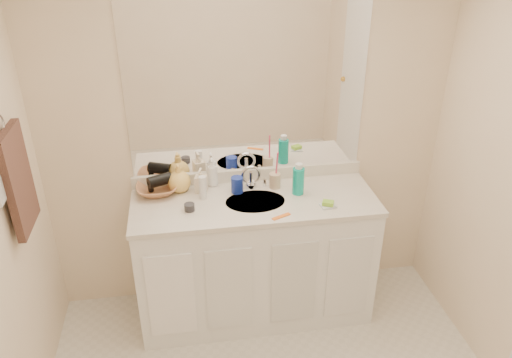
{
  "coord_description": "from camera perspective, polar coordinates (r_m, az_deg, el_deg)",
  "views": [
    {
      "loc": [
        -0.41,
        -1.61,
        2.43
      ],
      "look_at": [
        0.0,
        0.97,
        1.05
      ],
      "focal_mm": 35.0,
      "sensor_mm": 36.0,
      "label": 1
    }
  ],
  "objects": [
    {
      "name": "soap_dish",
      "position": [
        3.05,
        8.21,
        -3.04
      ],
      "size": [
        0.1,
        0.08,
        0.01
      ],
      "primitive_type": "cube",
      "rotation": [
        0.0,
        0.0,
        0.13
      ],
      "color": "silver",
      "rests_on": "countertop"
    },
    {
      "name": "tan_cup",
      "position": [
        3.21,
        2.17,
        -0.17
      ],
      "size": [
        0.1,
        0.1,
        0.1
      ],
      "primitive_type": "cylinder",
      "rotation": [
        0.0,
        0.0,
        -0.43
      ],
      "color": "beige",
      "rests_on": "countertop"
    },
    {
      "name": "vanity_cabinet",
      "position": [
        3.34,
        -0.14,
        -9.12
      ],
      "size": [
        1.5,
        0.55,
        0.85
      ],
      "primitive_type": "cube",
      "color": "white",
      "rests_on": "floor"
    },
    {
      "name": "wicker_basket",
      "position": [
        3.21,
        -11.23,
        -1.08
      ],
      "size": [
        0.27,
        0.27,
        0.06
      ],
      "primitive_type": "imported",
      "rotation": [
        0.0,
        0.0,
        0.03
      ],
      "color": "#AC6C45",
      "rests_on": "countertop"
    },
    {
      "name": "backsplash",
      "position": [
        3.3,
        -0.85,
        0.49
      ],
      "size": [
        1.52,
        0.03,
        0.08
      ],
      "primitive_type": "cube",
      "color": "silver",
      "rests_on": "countertop"
    },
    {
      "name": "green_soap",
      "position": [
        3.04,
        8.24,
        -2.73
      ],
      "size": [
        0.08,
        0.07,
        0.02
      ],
      "primitive_type": "cube",
      "rotation": [
        0.0,
        0.0,
        -0.44
      ],
      "color": "#8BCE32",
      "rests_on": "soap_dish"
    },
    {
      "name": "blue_mug",
      "position": [
        3.15,
        -2.17,
        -0.67
      ],
      "size": [
        0.08,
        0.08,
        0.1
      ],
      "primitive_type": "cylinder",
      "rotation": [
        0.0,
        0.0,
        -0.02
      ],
      "color": "#162B99",
      "rests_on": "countertop"
    },
    {
      "name": "hand_towel",
      "position": [
        2.79,
        -25.51,
        -0.16
      ],
      "size": [
        0.04,
        0.32,
        0.55
      ],
      "primitive_type": "cube",
      "color": "#2F1E19",
      "rests_on": "towel_ring"
    },
    {
      "name": "mirror",
      "position": [
        3.06,
        -0.96,
        11.26
      ],
      "size": [
        1.48,
        0.01,
        1.2
      ],
      "primitive_type": "cube",
      "color": "white",
      "rests_on": "wall_back"
    },
    {
      "name": "mouthwash_bottle",
      "position": [
        3.13,
        4.86,
        -0.24
      ],
      "size": [
        0.1,
        0.1,
        0.17
      ],
      "primitive_type": "cylinder",
      "rotation": [
        0.0,
        0.0,
        -0.4
      ],
      "color": "#0EAD98",
      "rests_on": "countertop"
    },
    {
      "name": "switch_plate",
      "position": [
        2.61,
        -27.21,
        -1.26
      ],
      "size": [
        0.01,
        0.08,
        0.13
      ],
      "primitive_type": "cube",
      "color": "silver",
      "rests_on": "wall_left"
    },
    {
      "name": "extra_white_bottle",
      "position": [
        3.09,
        -6.11,
        -0.96
      ],
      "size": [
        0.06,
        0.06,
        0.15
      ],
      "primitive_type": "cylinder",
      "rotation": [
        0.0,
        0.0,
        0.32
      ],
      "color": "white",
      "rests_on": "countertop"
    },
    {
      "name": "soap_bottle_yellow",
      "position": [
        3.18,
        -8.81,
        0.16
      ],
      "size": [
        0.16,
        0.16,
        0.19
      ],
      "primitive_type": "imported",
      "rotation": [
        0.0,
        0.0,
        -0.1
      ],
      "color": "#FCCC62",
      "rests_on": "countertop"
    },
    {
      "name": "faucet",
      "position": [
        3.2,
        -0.59,
        -0.09
      ],
      "size": [
        0.02,
        0.02,
        0.11
      ],
      "primitive_type": "cylinder",
      "color": "silver",
      "rests_on": "countertop"
    },
    {
      "name": "soap_bottle_white",
      "position": [
        3.22,
        -5.02,
        0.78
      ],
      "size": [
        0.07,
        0.07,
        0.19
      ],
      "primitive_type": "imported",
      "rotation": [
        0.0,
        0.0,
        -0.02
      ],
      "color": "white",
      "rests_on": "countertop"
    },
    {
      "name": "toothbrush",
      "position": [
        3.16,
        2.38,
        1.46
      ],
      "size": [
        0.02,
        0.04,
        0.21
      ],
      "primitive_type": "cylinder",
      "rotation": [
        0.14,
        0.0,
        0.17
      ],
      "color": "#EB3E69",
      "rests_on": "tan_cup"
    },
    {
      "name": "sink_basin",
      "position": [
        3.08,
        -0.09,
        -2.74
      ],
      "size": [
        0.37,
        0.37,
        0.02
      ],
      "primitive_type": "cylinder",
      "color": "beige",
      "rests_on": "countertop"
    },
    {
      "name": "towel_ring",
      "position": [
        2.69,
        -27.21,
        5.47
      ],
      "size": [
        0.01,
        0.11,
        0.11
      ],
      "primitive_type": "torus",
      "rotation": [
        0.0,
        1.57,
        0.0
      ],
      "color": "silver",
      "rests_on": "wall_left"
    },
    {
      "name": "wall_back",
      "position": [
        3.19,
        -0.92,
        5.08
      ],
      "size": [
        2.6,
        0.02,
        2.4
      ],
      "primitive_type": "cube",
      "color": "#FBE4C5",
      "rests_on": "floor"
    },
    {
      "name": "soap_bottle_cream",
      "position": [
        3.16,
        -6.31,
        -0.15
      ],
      "size": [
        0.09,
        0.09,
        0.16
      ],
      "primitive_type": "imported",
      "rotation": [
        0.0,
        0.0,
        -0.26
      ],
      "color": "#FEEECF",
      "rests_on": "countertop"
    },
    {
      "name": "orange_comb",
      "position": [
        2.92,
        2.91,
        -4.29
      ],
      "size": [
        0.12,
        0.07,
        0.01
      ],
      "primitive_type": "cube",
      "rotation": [
        0.0,
        0.0,
        0.42
      ],
      "color": "orange",
      "rests_on": "countertop"
    },
    {
      "name": "countertop",
      "position": [
        3.1,
        -0.15,
        -2.6
      ],
      "size": [
        1.52,
        0.57,
        0.03
      ],
      "primitive_type": "cube",
      "color": "silver",
      "rests_on": "vanity_cabinet"
    },
    {
      "name": "dark_jar",
      "position": [
        2.99,
        -7.62,
        -3.22
      ],
      "size": [
        0.07,
        0.07,
        0.04
      ],
      "primitive_type": "cylinder",
      "rotation": [
        0.0,
        0.0,
        0.23
      ],
      "color": "#2D2C32",
      "rests_on": "countertop"
    },
    {
      "name": "hair_dryer",
      "position": [
        3.18,
        -10.96,
        -0.14
      ],
      "size": [
        0.16,
        0.13,
        0.07
      ],
      "primitive_type": "cylinder",
      "rotation": [
        0.0,
        1.57,
        0.41
      ],
      "color": "black",
      "rests_on": "wicker_basket"
    }
  ]
}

